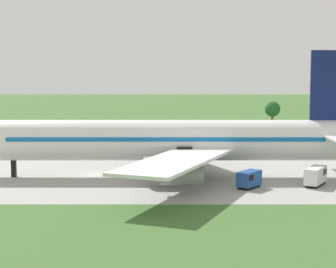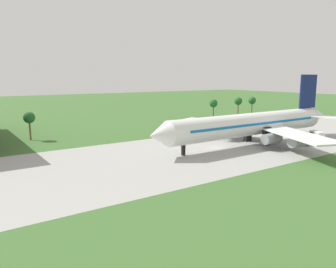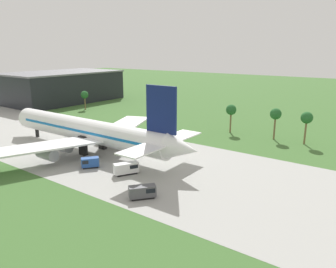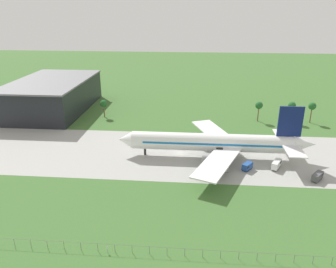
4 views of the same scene
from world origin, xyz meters
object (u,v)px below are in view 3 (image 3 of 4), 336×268
fuel_truck (143,192)px  jet_airliner (90,131)px  terminal_building (62,87)px  baggage_tug (90,162)px  catering_van (127,168)px

fuel_truck → jet_airliner: bearing=155.5°
fuel_truck → terminal_building: size_ratio=0.09×
fuel_truck → terminal_building: bearing=149.7°
baggage_tug → terminal_building: bearing=146.5°
jet_airliner → baggage_tug: size_ratio=15.67×
jet_airliner → terminal_building: bearing=147.7°
jet_airliner → fuel_truck: bearing=-24.5°
jet_airliner → catering_van: (20.79, -7.11, -4.45)m
baggage_tug → catering_van: bearing=12.2°
catering_van → terminal_building: size_ratio=0.10×
fuel_truck → terminal_building: terminal_building is taller
fuel_truck → catering_van: (-11.36, 7.51, 0.09)m
baggage_tug → jet_airliner: bearing=138.0°
catering_van → terminal_building: 121.79m
baggage_tug → fuel_truck: bearing=-13.6°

